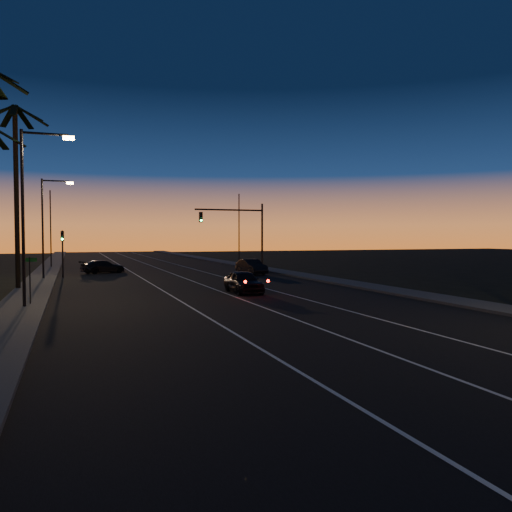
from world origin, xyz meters
name	(u,v)px	position (x,y,z in m)	size (l,w,h in m)	color
road	(193,284)	(0.00, 30.00, 0.01)	(20.00, 170.00, 0.01)	black
sidewalk_left	(34,288)	(-11.20, 30.00, 0.08)	(2.40, 170.00, 0.16)	#3A3A38
sidewalk_right	(323,279)	(11.20, 30.00, 0.08)	(2.40, 170.00, 0.16)	#3A3A38
lane_stripe_left	(154,285)	(-3.00, 30.00, 0.02)	(0.12, 160.00, 0.01)	silver
lane_stripe_mid	(200,284)	(0.50, 30.00, 0.02)	(0.12, 160.00, 0.01)	silver
lane_stripe_right	(243,282)	(4.00, 30.00, 0.02)	(0.12, 160.00, 0.01)	silver
palm_far	(16,178)	(-12.20, 30.00, 7.61)	(4.25, 4.16, 12.53)	black
streetlight_left_near	(29,204)	(-10.70, 20.00, 5.32)	(2.55, 0.26, 9.00)	black
streetlight_left_far	(47,220)	(-10.69, 38.00, 5.06)	(2.55, 0.26, 8.50)	black
street_sign	(30,275)	(-10.80, 21.00, 1.66)	(0.70, 0.06, 2.60)	black
signal_mast	(240,225)	(7.14, 39.99, 4.78)	(7.10, 0.41, 7.00)	black
signal_post	(62,245)	(-9.50, 39.98, 2.89)	(0.28, 0.37, 4.20)	black
far_pole_left	(51,229)	(-11.00, 55.00, 4.50)	(0.14, 0.14, 9.00)	black
far_pole_right	(239,230)	(11.00, 52.00, 4.50)	(0.14, 0.14, 9.00)	black
lead_car	(243,282)	(1.71, 23.08, 0.74)	(1.75, 4.78, 1.45)	black
right_car	(251,267)	(7.51, 37.67, 0.74)	(1.91, 4.54, 1.46)	black
cross_car	(103,267)	(-5.83, 44.30, 0.65)	(4.76, 3.44, 1.28)	black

